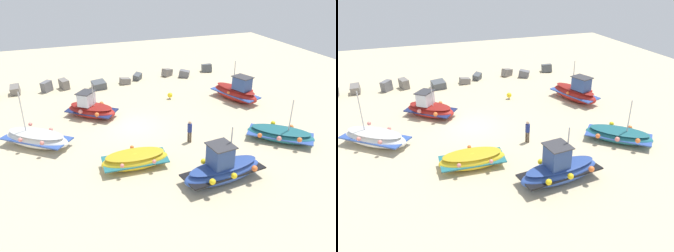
% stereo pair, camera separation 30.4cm
% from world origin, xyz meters
% --- Properties ---
extents(ground_plane, '(59.37, 59.37, 0.00)m').
position_xyz_m(ground_plane, '(0.00, 0.00, 0.00)').
color(ground_plane, beige).
extents(fishing_boat_0, '(5.19, 2.56, 3.43)m').
position_xyz_m(fishing_boat_0, '(2.90, -8.64, 0.76)').
color(fishing_boat_0, '#2D4C9E').
rests_on(fishing_boat_0, ground_plane).
extents(fishing_boat_1, '(3.10, 5.05, 3.62)m').
position_xyz_m(fishing_boat_1, '(10.12, 2.06, 0.82)').
color(fishing_boat_1, maroon).
rests_on(fishing_boat_1, ground_plane).
extents(fishing_boat_2, '(4.21, 2.07, 1.11)m').
position_xyz_m(fishing_boat_2, '(-1.43, -5.54, 0.54)').
color(fishing_boat_2, gold).
rests_on(fishing_boat_2, ground_plane).
extents(fishing_boat_3, '(4.67, 4.49, 3.17)m').
position_xyz_m(fishing_boat_3, '(9.10, -5.73, 0.48)').
color(fishing_boat_3, '#1E6670').
rests_on(fishing_boat_3, ground_plane).
extents(fishing_boat_4, '(4.96, 4.51, 3.88)m').
position_xyz_m(fishing_boat_4, '(-7.02, -0.60, 0.57)').
color(fishing_boat_4, white).
rests_on(fishing_boat_4, ground_plane).
extents(fishing_boat_5, '(4.37, 4.08, 2.88)m').
position_xyz_m(fishing_boat_5, '(-2.78, 3.05, 0.68)').
color(fishing_boat_5, maroon).
rests_on(fishing_boat_5, ground_plane).
extents(person_walking, '(0.32, 0.32, 1.63)m').
position_xyz_m(person_walking, '(2.98, -3.76, 0.94)').
color(person_walking, brown).
rests_on(person_walking, ground_plane).
extents(breakwater_rocks, '(23.78, 2.81, 1.24)m').
position_xyz_m(breakwater_rocks, '(-0.91, 10.37, 0.40)').
color(breakwater_rocks, slate).
rests_on(breakwater_rocks, ground_plane).
extents(mooring_buoy_0, '(0.47, 0.47, 0.60)m').
position_xyz_m(mooring_buoy_0, '(4.62, 4.44, 0.37)').
color(mooring_buoy_0, '#3F3F42').
rests_on(mooring_buoy_0, ground_plane).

